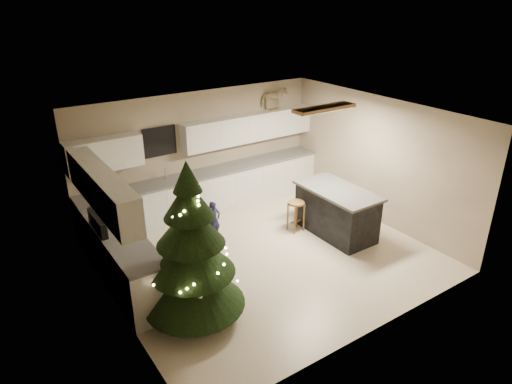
% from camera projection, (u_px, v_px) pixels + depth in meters
% --- Properties ---
extents(ground_plane, '(5.50, 5.50, 0.00)m').
position_uv_depth(ground_plane, '(267.00, 255.00, 8.38)').
color(ground_plane, beige).
extents(room_shell, '(5.52, 5.02, 2.61)m').
position_uv_depth(room_shell, '(269.00, 166.00, 7.68)').
color(room_shell, tan).
rests_on(room_shell, ground_plane).
extents(cabinetry, '(5.50, 3.20, 2.00)m').
position_uv_depth(cabinetry, '(180.00, 199.00, 8.86)').
color(cabinetry, white).
rests_on(cabinetry, ground_plane).
extents(island, '(0.90, 1.70, 0.95)m').
position_uv_depth(island, '(336.00, 211.00, 8.97)').
color(island, black).
rests_on(island, ground_plane).
extents(bar_stool, '(0.33, 0.33, 0.63)m').
position_uv_depth(bar_stool, '(296.00, 209.00, 9.08)').
color(bar_stool, olive).
rests_on(bar_stool, ground_plane).
extents(christmas_tree, '(1.54, 1.49, 2.47)m').
position_uv_depth(christmas_tree, '(192.00, 257.00, 6.43)').
color(christmas_tree, '#3F2816').
rests_on(christmas_tree, ground_plane).
extents(toddler, '(0.31, 0.23, 0.79)m').
position_uv_depth(toddler, '(214.00, 221.00, 8.78)').
color(toddler, black).
rests_on(toddler, ground_plane).
extents(rocking_horse, '(0.63, 0.43, 0.51)m').
position_uv_depth(rocking_horse, '(274.00, 98.00, 10.15)').
color(rocking_horse, olive).
rests_on(rocking_horse, cabinetry).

